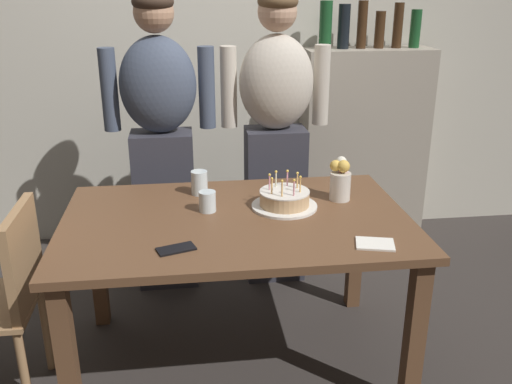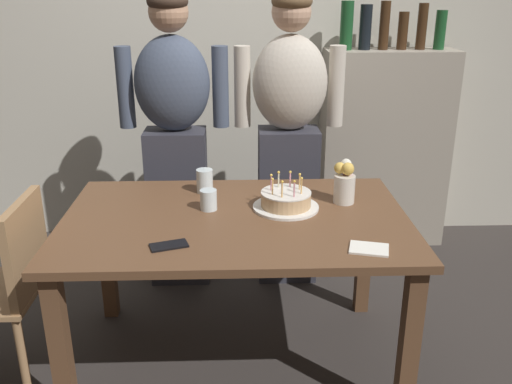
% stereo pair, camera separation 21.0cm
% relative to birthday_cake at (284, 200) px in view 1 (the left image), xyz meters
% --- Properties ---
extents(ground_plane, '(10.00, 10.00, 0.00)m').
position_rel_birthday_cake_xyz_m(ground_plane, '(-0.23, -0.09, -0.78)').
color(ground_plane, '#332D2B').
extents(back_wall, '(5.20, 0.10, 2.60)m').
position_rel_birthday_cake_xyz_m(back_wall, '(-0.23, 1.46, 0.52)').
color(back_wall, beige).
rests_on(back_wall, ground_plane).
extents(dining_table, '(1.50, 0.96, 0.74)m').
position_rel_birthday_cake_xyz_m(dining_table, '(-0.23, -0.09, -0.13)').
color(dining_table, brown).
rests_on(dining_table, ground_plane).
extents(birthday_cake, '(0.30, 0.30, 0.16)m').
position_rel_birthday_cake_xyz_m(birthday_cake, '(0.00, 0.00, 0.00)').
color(birthday_cake, white).
rests_on(birthday_cake, dining_table).
extents(water_glass_near, '(0.08, 0.08, 0.11)m').
position_rel_birthday_cake_xyz_m(water_glass_near, '(-0.37, 0.22, 0.02)').
color(water_glass_near, silver).
rests_on(water_glass_near, dining_table).
extents(water_glass_far, '(0.08, 0.08, 0.09)m').
position_rel_birthday_cake_xyz_m(water_glass_far, '(-0.35, 0.00, 0.01)').
color(water_glass_far, silver).
rests_on(water_glass_far, dining_table).
extents(cell_phone, '(0.16, 0.11, 0.01)m').
position_rel_birthday_cake_xyz_m(cell_phone, '(-0.48, -0.37, -0.03)').
color(cell_phone, black).
rests_on(cell_phone, dining_table).
extents(napkin_stack, '(0.17, 0.14, 0.01)m').
position_rel_birthday_cake_xyz_m(napkin_stack, '(0.28, -0.42, -0.03)').
color(napkin_stack, white).
rests_on(napkin_stack, dining_table).
extents(flower_vase, '(0.10, 0.10, 0.20)m').
position_rel_birthday_cake_xyz_m(flower_vase, '(0.27, 0.07, 0.06)').
color(flower_vase, silver).
rests_on(flower_vase, dining_table).
extents(person_man_bearded, '(0.61, 0.27, 1.66)m').
position_rel_birthday_cake_xyz_m(person_man_bearded, '(-0.56, 0.73, 0.10)').
color(person_man_bearded, '#33333D').
rests_on(person_man_bearded, ground_plane).
extents(person_woman_cardigan, '(0.61, 0.27, 1.66)m').
position_rel_birthday_cake_xyz_m(person_woman_cardigan, '(0.08, 0.73, 0.10)').
color(person_woman_cardigan, '#33333D').
rests_on(person_woman_cardigan, ground_plane).
extents(dining_chair, '(0.42, 0.42, 0.87)m').
position_rel_birthday_cake_xyz_m(dining_chair, '(-1.19, -0.22, -0.26)').
color(dining_chair, '#A37A51').
rests_on(dining_chair, ground_plane).
extents(shelf_cabinet, '(0.83, 0.30, 1.59)m').
position_rel_birthday_cake_xyz_m(shelf_cabinet, '(0.76, 1.24, -0.11)').
color(shelf_cabinet, '#9E9384').
rests_on(shelf_cabinet, ground_plane).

